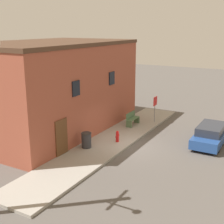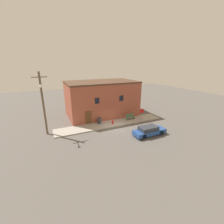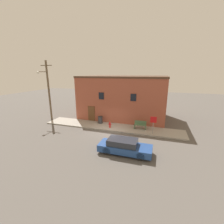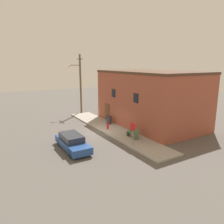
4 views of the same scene
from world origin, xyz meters
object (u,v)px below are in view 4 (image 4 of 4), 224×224
(utility_pole, at_px, (80,82))
(parked_car, at_px, (72,142))
(bench, at_px, (133,133))
(trash_bin, at_px, (109,120))
(stop_sign, at_px, (133,130))
(fire_hydrant, at_px, (108,126))

(utility_pole, distance_m, parked_car, 14.26)
(bench, height_order, parked_car, parked_car)
(trash_bin, bearing_deg, bench, -4.97)
(utility_pole, height_order, parked_car, utility_pole)
(stop_sign, relative_size, utility_pole, 0.24)
(fire_hydrant, xyz_separation_m, bench, (3.59, 0.71, 0.11))
(fire_hydrant, bearing_deg, utility_pole, 174.87)
(fire_hydrant, xyz_separation_m, trash_bin, (-1.75, 1.17, 0.10))
(stop_sign, xyz_separation_m, trash_bin, (-6.85, 1.62, -0.91))
(stop_sign, xyz_separation_m, utility_pole, (-14.47, 1.29, 2.91))
(trash_bin, bearing_deg, stop_sign, -13.33)
(stop_sign, relative_size, bench, 1.41)
(stop_sign, distance_m, trash_bin, 7.10)
(parked_car, bearing_deg, trash_bin, 127.14)
(bench, distance_m, trash_bin, 5.36)
(trash_bin, relative_size, parked_car, 0.21)
(bench, bearing_deg, stop_sign, -37.43)
(fire_hydrant, height_order, trash_bin, trash_bin)
(bench, distance_m, parked_car, 5.85)
(fire_hydrant, xyz_separation_m, parked_car, (3.01, -5.12, 0.12))
(fire_hydrant, relative_size, bench, 0.52)
(trash_bin, xyz_separation_m, parked_car, (4.76, -6.29, 0.01))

